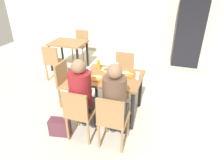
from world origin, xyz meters
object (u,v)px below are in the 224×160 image
(person_in_red, at_px, (82,92))
(pizza_slice_a, at_px, (98,77))
(chair_near_left, at_px, (79,112))
(foil_bundle, at_px, (88,71))
(chair_near_right, at_px, (112,118))
(background_chair_far, at_px, (81,43))
(condiment_bottle, at_px, (98,65))
(drink_fridge, at_px, (189,30))
(chair_far_side, at_px, (123,70))
(pizza_slice_b, at_px, (125,73))
(paper_plate_center, at_px, (108,70))
(background_chair_near, at_px, (53,61))
(soda_can, at_px, (137,76))
(chair_left_end, at_px, (67,81))
(main_table, at_px, (112,82))
(background_table, at_px, (68,47))
(tray_red_near, at_px, (99,78))
(person_in_brown_jacket, at_px, (115,98))
(paper_plate_near_edge, at_px, (117,83))
(handbag, at_px, (60,127))
(plastic_cup_a, at_px, (116,66))
(tray_red_far, at_px, (124,74))
(pizza_slice_c, at_px, (107,69))
(plastic_cup_b, at_px, (107,83))

(person_in_red, xyz_separation_m, pizza_slice_a, (0.05, 0.51, 0.01))
(chair_near_left, height_order, foil_bundle, chair_near_left)
(chair_near_right, relative_size, background_chair_far, 1.00)
(condiment_bottle, relative_size, drink_fridge, 0.08)
(chair_far_side, relative_size, pizza_slice_b, 3.39)
(paper_plate_center, relative_size, drink_fridge, 0.12)
(paper_plate_center, height_order, condiment_bottle, condiment_bottle)
(paper_plate_center, xyz_separation_m, foil_bundle, (-0.28, -0.24, 0.05))
(pizza_slice_a, distance_m, background_chair_near, 1.78)
(pizza_slice_b, distance_m, soda_can, 0.27)
(paper_plate_center, bearing_deg, chair_left_end, -163.19)
(main_table, relative_size, chair_left_end, 1.17)
(chair_near_right, height_order, background_table, chair_near_right)
(tray_red_near, bearing_deg, main_table, 38.75)
(main_table, distance_m, person_in_brown_jacket, 0.70)
(paper_plate_near_edge, relative_size, handbag, 0.69)
(condiment_bottle, bearing_deg, tray_red_near, -67.44)
(main_table, xyz_separation_m, soda_can, (0.43, 0.02, 0.17))
(plastic_cup_a, distance_m, background_table, 2.05)
(paper_plate_near_edge, bearing_deg, tray_red_far, 85.81)
(pizza_slice_a, bearing_deg, paper_plate_near_edge, -13.22)
(tray_red_far, relative_size, handbag, 1.12)
(chair_near_left, height_order, handbag, chair_near_left)
(tray_red_far, relative_size, plastic_cup_a, 3.60)
(chair_near_left, height_order, person_in_red, person_in_red)
(chair_near_right, distance_m, background_chair_near, 2.51)
(tray_red_near, bearing_deg, chair_far_side, 79.26)
(paper_plate_near_edge, bearing_deg, background_chair_near, 150.66)
(soda_can, bearing_deg, chair_left_end, -179.12)
(tray_red_far, relative_size, soda_can, 2.95)
(background_chair_near, bearing_deg, tray_red_near, -32.24)
(handbag, bearing_deg, pizza_slice_a, 58.99)
(chair_near_right, distance_m, pizza_slice_c, 1.10)
(tray_red_far, height_order, background_table, tray_red_far)
(paper_plate_center, distance_m, plastic_cup_b, 0.59)
(chair_near_right, bearing_deg, background_chair_near, 140.48)
(soda_can, bearing_deg, background_chair_near, 159.52)
(main_table, distance_m, pizza_slice_a, 0.28)
(chair_far_side, relative_size, tray_red_near, 2.38)
(paper_plate_center, distance_m, pizza_slice_c, 0.03)
(person_in_brown_jacket, height_order, pizza_slice_a, person_in_brown_jacket)
(chair_near_right, relative_size, soda_can, 7.03)
(chair_near_right, xyz_separation_m, chair_far_side, (-0.25, 1.58, 0.00))
(person_in_red, relative_size, plastic_cup_b, 12.68)
(person_in_brown_jacket, height_order, drink_fridge, drink_fridge)
(paper_plate_center, relative_size, paper_plate_near_edge, 1.00)
(pizza_slice_b, xyz_separation_m, drink_fridge, (1.09, 2.71, 0.19))
(plastic_cup_b, distance_m, background_table, 2.55)
(pizza_slice_c, distance_m, plastic_cup_b, 0.57)
(handbag, bearing_deg, chair_left_end, 109.54)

